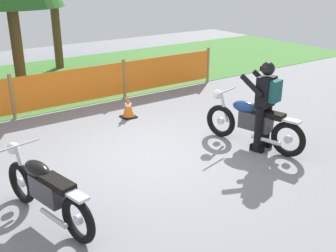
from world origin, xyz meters
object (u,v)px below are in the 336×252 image
at_px(motorcycle_lead, 252,122).
at_px(motorcycle_trailing, 46,190).
at_px(rider_lead, 265,101).
at_px(traffic_cone, 128,107).

distance_m(motorcycle_lead, motorcycle_trailing, 4.12).
relative_size(motorcycle_lead, motorcycle_trailing, 1.05).
height_order(motorcycle_lead, rider_lead, rider_lead).
bearing_deg(motorcycle_trailing, traffic_cone, -57.19).
bearing_deg(traffic_cone, motorcycle_trailing, -134.91).
relative_size(motorcycle_trailing, rider_lead, 1.19).
relative_size(motorcycle_trailing, traffic_cone, 3.79).
xyz_separation_m(motorcycle_lead, rider_lead, (0.06, -0.22, 0.46)).
bearing_deg(motorcycle_lead, rider_lead, -179.49).
xyz_separation_m(motorcycle_trailing, traffic_cone, (2.96, 2.97, -0.21)).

